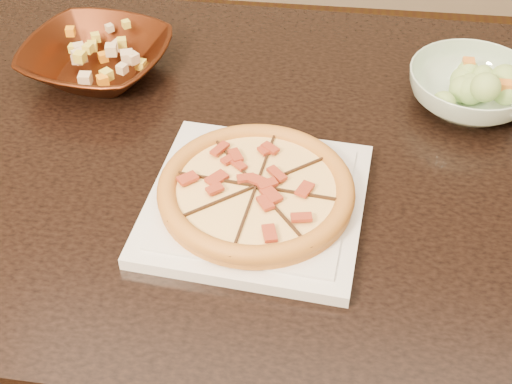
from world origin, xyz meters
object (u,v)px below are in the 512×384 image
Objects in this scene: plate at (256,202)px; salad_bowl at (471,89)px; bronze_bowl at (97,59)px; pizza at (256,190)px; dining_table at (210,197)px.

plate is 0.41m from salad_bowl.
bronze_bowl is (-0.30, 0.29, 0.02)m from plate.
pizza is 1.12× the size of bronze_bowl.
bronze_bowl is at bearing 136.00° from plate.
bronze_bowl is 0.61m from salad_bowl.
pizza is 1.33× the size of salad_bowl.
dining_table is at bearing 125.00° from plate.
dining_table is at bearing -37.69° from bronze_bowl.
dining_table is 0.21m from pizza.
bronze_bowl reaches higher than dining_table.
dining_table is 0.30m from bronze_bowl.
salad_bowl is at bearing 41.63° from pizza.
bronze_bowl is (-0.21, 0.16, 0.14)m from dining_table.
pizza is at bearing -55.01° from dining_table.
plate is 1.57× the size of salad_bowl.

